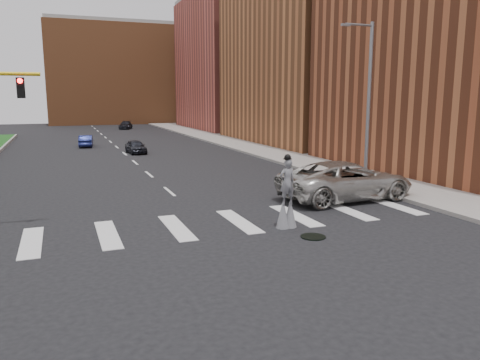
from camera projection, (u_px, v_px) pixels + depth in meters
The scene contains 12 objects.
ground_plane at pixel (216, 231), 17.57m from camera, with size 160.00×160.00×0.00m, color black.
sidewalk_right at pixel (258, 148), 44.95m from camera, with size 5.00×90.00×0.18m, color gray.
manhole at pixel (313, 237), 16.80m from camera, with size 0.90×0.90×0.04m, color black.
building_mid at pixel (321, 31), 50.82m from camera, with size 16.00×22.00×24.00m, color #A25C33.
building_far at pixel (241, 64), 73.21m from camera, with size 16.00×22.00×20.00m, color #BB5245.
building_backdrop at pixel (119, 76), 89.77m from camera, with size 26.00×14.00×18.00m, color #A25C33.
streetlight at pixel (367, 98), 26.09m from camera, with size 2.05×0.20×9.00m.
stilt_performer at pixel (287, 199), 17.88m from camera, with size 0.84×0.54×2.85m.
suv_crossing at pixel (346, 180), 22.88m from camera, with size 3.13×6.79×1.89m, color #B1AEA7.
car_near at pixel (136, 147), 41.64m from camera, with size 1.41×3.51×1.19m, color black.
car_mid at pixel (86, 141), 47.09m from camera, with size 1.25×3.58×1.18m, color navy.
car_far at pixel (126, 125), 73.15m from camera, with size 1.68×4.14×1.20m, color black.
Camera 1 is at (-5.27, -16.15, 4.98)m, focal length 35.00 mm.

